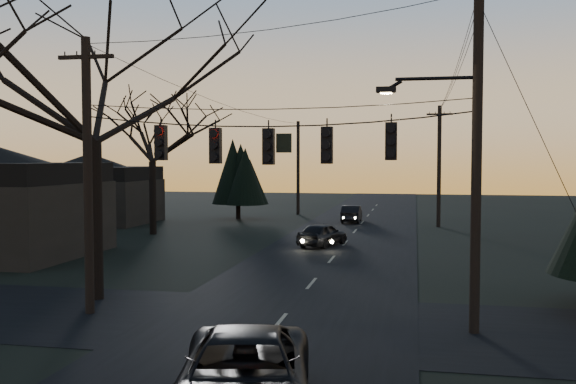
% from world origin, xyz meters
% --- Properties ---
extents(main_road, '(8.00, 120.00, 0.02)m').
position_xyz_m(main_road, '(0.00, 20.00, 0.01)').
color(main_road, black).
rests_on(main_road, ground).
extents(cross_road, '(60.00, 7.00, 0.02)m').
position_xyz_m(cross_road, '(0.00, 10.00, 0.01)').
color(cross_road, black).
rests_on(cross_road, ground).
extents(utility_pole_right, '(5.00, 0.30, 10.00)m').
position_xyz_m(utility_pole_right, '(5.50, 10.00, 0.00)').
color(utility_pole_right, black).
rests_on(utility_pole_right, ground).
extents(utility_pole_left, '(1.80, 0.30, 8.50)m').
position_xyz_m(utility_pole_left, '(-6.00, 10.00, 0.00)').
color(utility_pole_left, black).
rests_on(utility_pole_left, ground).
extents(utility_pole_far_r, '(1.80, 0.30, 8.50)m').
position_xyz_m(utility_pole_far_r, '(5.50, 38.00, 0.00)').
color(utility_pole_far_r, black).
rests_on(utility_pole_far_r, ground).
extents(utility_pole_far_l, '(0.30, 0.30, 8.00)m').
position_xyz_m(utility_pole_far_l, '(-6.00, 46.00, 0.00)').
color(utility_pole_far_l, black).
rests_on(utility_pole_far_l, ground).
extents(span_signal_assembly, '(11.50, 0.44, 1.61)m').
position_xyz_m(span_signal_assembly, '(-0.24, 10.00, 5.23)').
color(span_signal_assembly, black).
rests_on(span_signal_assembly, ground).
extents(bare_tree_left, '(11.15, 11.15, 10.71)m').
position_xyz_m(bare_tree_left, '(-6.77, 11.92, 7.49)').
color(bare_tree_left, black).
rests_on(bare_tree_left, ground).
extents(bare_tree_dist, '(6.49, 6.49, 9.25)m').
position_xyz_m(bare_tree_dist, '(-12.45, 30.00, 6.46)').
color(bare_tree_dist, black).
rests_on(bare_tree_dist, ground).
extents(evergreen_dist, '(4.05, 4.05, 5.74)m').
position_xyz_m(evergreen_dist, '(-9.95, 41.06, 3.46)').
color(evergreen_dist, black).
rests_on(evergreen_dist, ground).
extents(house_left_far, '(9.00, 7.00, 5.20)m').
position_xyz_m(house_left_far, '(-20.00, 36.00, 2.60)').
color(house_left_far, black).
rests_on(house_left_far, ground).
extents(suv_near, '(3.53, 5.82, 1.51)m').
position_xyz_m(suv_near, '(0.80, 3.15, 0.75)').
color(suv_near, black).
rests_on(suv_near, ground).
extents(sedan_oncoming_a, '(2.67, 4.08, 1.29)m').
position_xyz_m(sedan_oncoming_a, '(-1.09, 26.52, 0.64)').
color(sedan_oncoming_a, black).
rests_on(sedan_oncoming_a, ground).
extents(sedan_oncoming_b, '(1.37, 3.83, 1.26)m').
position_xyz_m(sedan_oncoming_b, '(-0.80, 40.04, 0.63)').
color(sedan_oncoming_b, black).
rests_on(sedan_oncoming_b, ground).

